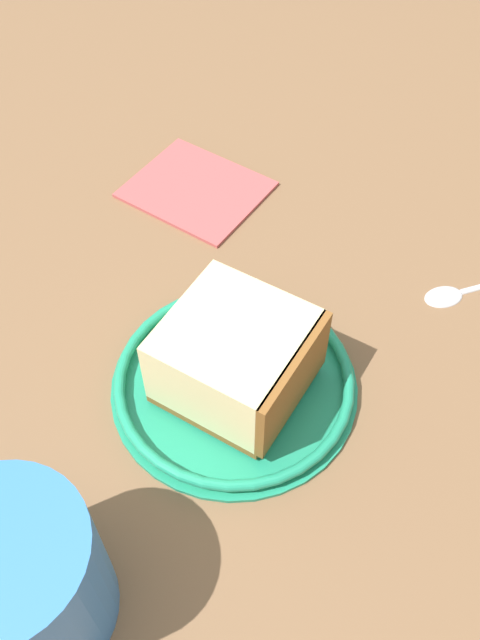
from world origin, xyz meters
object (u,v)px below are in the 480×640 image
Objects in this scene: tea_mug at (16,583)px; teaspoon at (469,288)px; folded_napkin at (196,188)px; cake_slice at (236,358)px; small_plate at (232,381)px.

teaspoon is at bearing 153.90° from tea_mug.
tea_mug is 1.09× the size of teaspoon.
teaspoon reaches higher than folded_napkin.
cake_slice reaches higher than teaspoon.
small_plate reaches higher than folded_napkin.
cake_slice reaches higher than folded_napkin.
tea_mug is at bearing 12.78° from folded_napkin.
folded_napkin is (-34.10, -7.73, -4.25)cm from tea_mug.
folded_napkin is (-1.42, -23.74, -0.05)cm from teaspoon.
small_plate is 18.27cm from tea_mug.
folded_napkin is (-16.62, -11.51, -3.25)cm from cake_slice.
cake_slice is at bearing 34.72° from folded_napkin.
cake_slice is 20.48cm from folded_napkin.
tea_mug is at bearing -11.34° from small_plate.
teaspoon is 23.78cm from folded_napkin.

